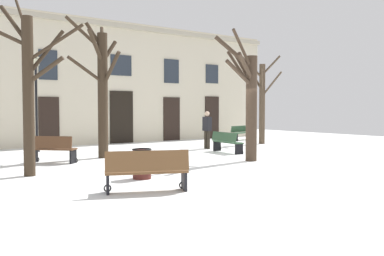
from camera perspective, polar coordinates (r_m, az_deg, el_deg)
ground_plane at (r=14.96m, az=3.77°, el=-4.31°), size 32.46×32.46×0.00m
building_facade at (r=22.16m, az=-10.55°, el=6.25°), size 20.28×0.60×6.32m
tree_center at (r=21.66m, az=9.54°, el=3.98°), size 2.07×1.87×4.61m
tree_left_of_center at (r=12.07m, az=-21.41°, el=5.51°), size 2.46×1.89×4.96m
tree_right_of_center at (r=14.52m, az=7.80°, el=3.98°), size 1.69×1.87×4.39m
tree_foreground at (r=15.65m, az=-12.23°, el=5.57°), size 2.12×1.82×5.01m
streetlamp at (r=18.59m, az=-20.54°, el=4.48°), size 0.30×0.30×4.02m
litter_bin at (r=10.92m, az=-6.87°, el=-4.85°), size 0.50×0.50×0.78m
bench_near_lamp at (r=9.14m, az=-6.18°, el=-5.83°), size 1.85×1.15×0.93m
bench_near_center_tree at (r=17.22m, az=4.75°, el=-1.89°), size 0.61×1.75×0.85m
bench_facing_shops at (r=14.62m, az=-18.54°, el=-2.78°), size 1.42×1.41×0.92m
bench_back_to_back_right at (r=23.98m, az=6.91°, el=-0.60°), size 1.96×0.95×0.83m
person_by_shop_door at (r=18.67m, az=2.07°, el=-0.01°), size 0.27×0.41×1.69m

